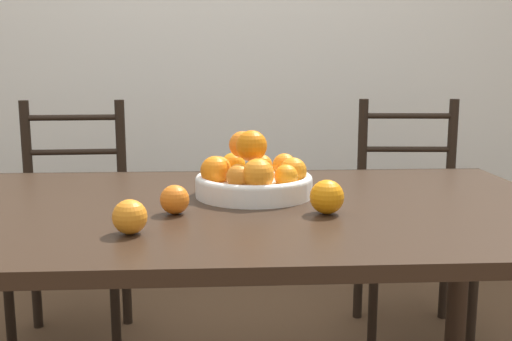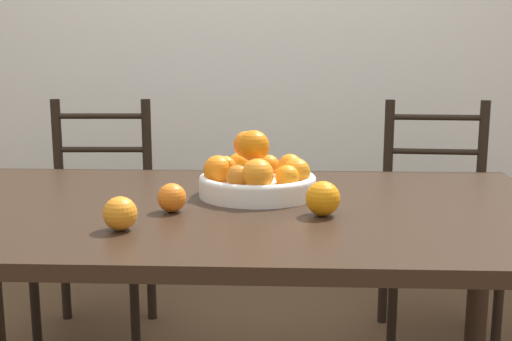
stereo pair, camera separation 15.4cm
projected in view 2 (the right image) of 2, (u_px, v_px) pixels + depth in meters
The scene contains 8 objects.
wall_back at pixel (249, 27), 3.01m from camera, with size 8.00×0.06×2.60m.
dining_table at pixel (216, 236), 1.58m from camera, with size 1.82×0.99×0.76m.
fruit_bowl at pixel (257, 177), 1.64m from camera, with size 0.32×0.32×0.19m.
orange_loose_0 at pixel (323, 198), 1.43m from camera, with size 0.08×0.08×0.08m.
orange_loose_1 at pixel (172, 198), 1.47m from camera, with size 0.07×0.07×0.07m.
orange_loose_2 at pixel (120, 214), 1.30m from camera, with size 0.08×0.08×0.08m.
chair_left at pixel (97, 223), 2.45m from camera, with size 0.44×0.42×0.97m.
chair_right at pixel (437, 227), 2.39m from camera, with size 0.45×0.43×0.97m.
Camera 2 is at (0.17, -1.52, 1.12)m, focal length 42.00 mm.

